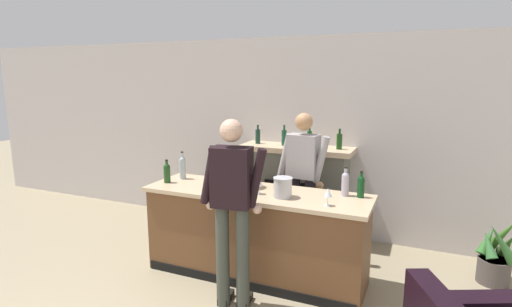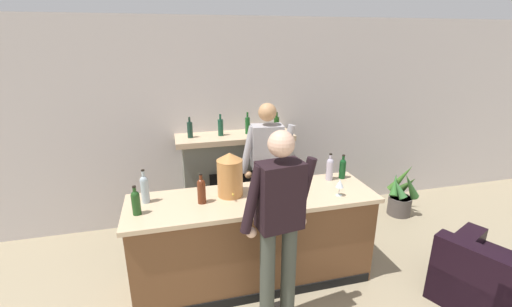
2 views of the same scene
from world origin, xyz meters
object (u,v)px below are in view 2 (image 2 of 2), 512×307
Objects in this scene: wine_glass_front_left at (264,188)px; wine_glass_back_row at (340,184)px; potted_plant_corner at (401,195)px; wine_glass_mid_counter at (250,199)px; wine_bottle_cabernet_heavy at (201,190)px; wine_bottle_merlot_tall at (343,168)px; fireplace_stone at (235,179)px; person_customer at (279,226)px; person_bartender at (267,169)px; armchair_black at (484,280)px; wine_bottle_burgundy_dark at (136,202)px; wine_bottle_chardonnay_pale at (145,188)px; copper_dispenser at (230,174)px; wine_bottle_riesling_slim at (330,168)px; ice_bucket_steel at (290,187)px.

wine_glass_front_left reaches higher than wine_glass_back_row.
potted_plant_corner is 2.90m from wine_glass_mid_counter.
wine_bottle_merlot_tall is at bearing 7.81° from wine_bottle_cabernet_heavy.
wine_bottle_cabernet_heavy reaches higher than wine_glass_back_row.
fireplace_stone is at bearing 90.69° from wine_glass_front_left.
person_customer reaches higher than fireplace_stone.
person_customer is 1.35m from person_bartender.
person_customer is (-2.05, 0.22, 0.77)m from armchair_black.
wine_glass_front_left is at bearing -0.54° from wine_bottle_burgundy_dark.
wine_bottle_cabernet_heavy is at bearing -15.68° from wine_bottle_chardonnay_pale.
copper_dispenser is 0.40m from wine_glass_mid_counter.
person_bartender is at bearing 143.09° from wine_bottle_riesling_slim.
wine_bottle_chardonnay_pale reaches higher than armchair_black.
fireplace_stone is 1.46m from ice_bucket_steel.
wine_bottle_riesling_slim is 0.90m from wine_glass_front_left.
wine_bottle_merlot_tall is at bearing 1.55° from wine_bottle_riesling_slim.
wine_glass_front_left is at bearing -160.25° from wine_bottle_riesling_slim.
potted_plant_corner is 0.42× the size of person_bartender.
armchair_black is 2.46m from person_bartender.
fireplace_stone is 0.75m from person_bartender.
person_bartender is at bearing 91.22° from ice_bucket_steel.
wine_bottle_burgundy_dark is 0.91× the size of wine_bottle_cabernet_heavy.
person_customer is 1.24m from wine_bottle_riesling_slim.
copper_dispenser is 0.36m from wine_glass_front_left.
fireplace_stone reaches higher than wine_bottle_merlot_tall.
wine_glass_front_left is at bearing 172.77° from wine_glass_back_row.
potted_plant_corner is 3.59× the size of ice_bucket_steel.
armchair_black is 1.52× the size of potted_plant_corner.
wine_glass_back_row is at bearing -3.18° from wine_bottle_burgundy_dark.
wine_glass_front_left is (-2.02, 0.79, 0.86)m from armchair_black.
copper_dispenser is at bearing -163.90° from potted_plant_corner.
wine_bottle_merlot_tall is (0.75, -0.44, 0.11)m from person_bartender.
wine_bottle_riesling_slim is at bearing 77.74° from wine_glass_back_row.
wine_bottle_burgundy_dark is at bearing 165.95° from armchair_black.
ice_bucket_steel is (0.29, -1.36, 0.43)m from fireplace_stone.
potted_plant_corner is 2.93m from person_customer.
ice_bucket_steel is 0.76× the size of wine_bottle_merlot_tall.
wine_glass_mid_counter reaches higher than potted_plant_corner.
ice_bucket_steel reaches higher than wine_glass_front_left.
ice_bucket_steel is at bearing -0.66° from wine_bottle_burgundy_dark.
wine_bottle_riesling_slim is at bearing -50.74° from fireplace_stone.
wine_bottle_chardonnay_pale is at bearing 170.04° from ice_bucket_steel.
armchair_black is 2.54× the size of copper_dispenser.
fireplace_stone is 1.96m from person_customer.
wine_glass_front_left is (-1.01, -0.31, 0.00)m from wine_bottle_merlot_tall.
fireplace_stone is at bearing 133.51° from armchair_black.
copper_dispenser is at bearing 146.98° from wine_glass_front_left.
copper_dispenser is 1.33× the size of wine_bottle_chardonnay_pale.
wine_bottle_burgundy_dark is (-0.88, -0.18, -0.10)m from copper_dispenser.
person_bartender is 1.02m from wine_glass_mid_counter.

